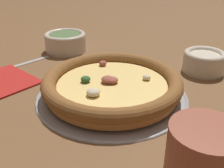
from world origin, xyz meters
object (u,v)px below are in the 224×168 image
Objects in this scene: pizza at (112,84)px; fork at (12,67)px; napkin at (3,80)px; pizza_tray at (112,94)px; bowl_near at (204,61)px; bowl_far at (65,41)px.

pizza is 1.45× the size of fork.
napkin is 0.08m from fork.
fork is at bearing -31.73° from napkin.
bowl_near is at bearing -97.98° from pizza_tray.
bowl_far is (0.34, 0.20, 0.00)m from bowl_near.
pizza_tray and napkin have the same top height.
pizza_tray reaches higher than fork.
bowl_far is 0.18m from fork.
fork is at bearing 23.33° from pizza_tray.
pizza_tray is at bearing -118.98° from pizza.
bowl_near is at bearing -119.87° from napkin.
bowl_near reaches higher than fork.
bowl_near is 0.49m from napkin.
fork is at bearing 50.36° from bowl_near.
fork is at bearing 100.57° from bowl_far.
pizza reaches higher than pizza_tray.
bowl_far reaches higher than pizza.
pizza is 1.67× the size of napkin.
pizza_tray is 3.10× the size of bowl_near.
bowl_near is at bearing 131.81° from fork.
pizza_tray is 1.59× the size of fork.
bowl_far is at bearing -64.78° from napkin.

